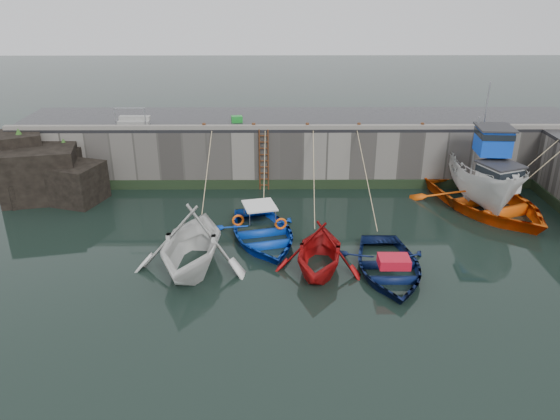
{
  "coord_description": "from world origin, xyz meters",
  "views": [
    {
      "loc": [
        -1.37,
        -16.57,
        10.38
      ],
      "look_at": [
        -1.22,
        4.46,
        1.2
      ],
      "focal_mm": 35.0,
      "sensor_mm": 36.0,
      "label": 1
    }
  ],
  "objects_px": {
    "boat_far_white": "(484,177)",
    "fish_crate": "(237,119)",
    "bollard_e": "(422,126)",
    "bollard_c": "(307,126)",
    "boat_far_orange": "(486,199)",
    "boat_near_blue": "(263,240)",
    "bollard_b": "(254,126)",
    "ladder": "(264,160)",
    "boat_near_white": "(193,267)",
    "bollard_a": "(204,126)",
    "boat_near_navy": "(388,272)",
    "bollard_d": "(359,126)",
    "boat_near_blacktrim": "(319,269)"
  },
  "relations": [
    {
      "from": "boat_near_blacktrim",
      "to": "boat_far_orange",
      "type": "relative_size",
      "value": 0.47
    },
    {
      "from": "boat_far_orange",
      "to": "fish_crate",
      "type": "bearing_deg",
      "value": 138.55
    },
    {
      "from": "ladder",
      "to": "boat_near_white",
      "type": "relative_size",
      "value": 0.61
    },
    {
      "from": "boat_near_navy",
      "to": "boat_far_white",
      "type": "height_order",
      "value": "boat_far_white"
    },
    {
      "from": "boat_near_white",
      "to": "boat_near_blacktrim",
      "type": "bearing_deg",
      "value": 2.5
    },
    {
      "from": "boat_near_blue",
      "to": "bollard_e",
      "type": "distance_m",
      "value": 10.6
    },
    {
      "from": "fish_crate",
      "to": "bollard_e",
      "type": "height_order",
      "value": "fish_crate"
    },
    {
      "from": "bollard_c",
      "to": "bollard_b",
      "type": "bearing_deg",
      "value": 180.0
    },
    {
      "from": "boat_far_white",
      "to": "bollard_b",
      "type": "distance_m",
      "value": 11.59
    },
    {
      "from": "ladder",
      "to": "bollard_c",
      "type": "relative_size",
      "value": 11.43
    },
    {
      "from": "boat_near_blacktrim",
      "to": "fish_crate",
      "type": "xyz_separation_m",
      "value": [
        -3.67,
        10.0,
        3.32
      ]
    },
    {
      "from": "boat_near_white",
      "to": "bollard_b",
      "type": "distance_m",
      "value": 9.35
    },
    {
      "from": "ladder",
      "to": "boat_near_white",
      "type": "height_order",
      "value": "ladder"
    },
    {
      "from": "boat_near_blue",
      "to": "boat_far_white",
      "type": "distance_m",
      "value": 11.6
    },
    {
      "from": "boat_near_white",
      "to": "ladder",
      "type": "bearing_deg",
      "value": 77.24
    },
    {
      "from": "bollard_b",
      "to": "bollard_e",
      "type": "relative_size",
      "value": 1.0
    },
    {
      "from": "boat_far_white",
      "to": "fish_crate",
      "type": "relative_size",
      "value": 13.99
    },
    {
      "from": "boat_near_white",
      "to": "boat_far_white",
      "type": "distance_m",
      "value": 14.94
    },
    {
      "from": "boat_far_white",
      "to": "bollard_a",
      "type": "height_order",
      "value": "boat_far_white"
    },
    {
      "from": "fish_crate",
      "to": "bollard_b",
      "type": "bearing_deg",
      "value": -66.48
    },
    {
      "from": "boat_near_blue",
      "to": "bollard_a",
      "type": "bearing_deg",
      "value": 102.15
    },
    {
      "from": "boat_near_blue",
      "to": "bollard_a",
      "type": "height_order",
      "value": "bollard_a"
    },
    {
      "from": "boat_near_white",
      "to": "bollard_e",
      "type": "bearing_deg",
      "value": 43.57
    },
    {
      "from": "boat_far_orange",
      "to": "bollard_c",
      "type": "distance_m",
      "value": 9.33
    },
    {
      "from": "boat_near_blue",
      "to": "boat_far_white",
      "type": "height_order",
      "value": "boat_far_white"
    },
    {
      "from": "boat_far_white",
      "to": "bollard_c",
      "type": "height_order",
      "value": "boat_far_white"
    },
    {
      "from": "ladder",
      "to": "boat_near_navy",
      "type": "height_order",
      "value": "ladder"
    },
    {
      "from": "boat_far_orange",
      "to": "boat_near_navy",
      "type": "bearing_deg",
      "value": -155.77
    },
    {
      "from": "boat_near_blue",
      "to": "fish_crate",
      "type": "distance_m",
      "value": 8.31
    },
    {
      "from": "boat_near_blacktrim",
      "to": "fish_crate",
      "type": "height_order",
      "value": "fish_crate"
    },
    {
      "from": "boat_near_blue",
      "to": "bollard_c",
      "type": "height_order",
      "value": "bollard_c"
    },
    {
      "from": "bollard_a",
      "to": "bollard_b",
      "type": "distance_m",
      "value": 2.5
    },
    {
      "from": "boat_near_navy",
      "to": "bollard_b",
      "type": "distance_m",
      "value": 10.92
    },
    {
      "from": "bollard_b",
      "to": "bollard_e",
      "type": "height_order",
      "value": "same"
    },
    {
      "from": "boat_near_white",
      "to": "boat_near_blue",
      "type": "xyz_separation_m",
      "value": [
        2.63,
        2.33,
        0.0
      ]
    },
    {
      "from": "boat_near_navy",
      "to": "bollard_c",
      "type": "xyz_separation_m",
      "value": [
        -2.63,
        8.94,
        3.3
      ]
    },
    {
      "from": "ladder",
      "to": "boat_near_blue",
      "type": "distance_m",
      "value": 6.04
    },
    {
      "from": "boat_near_white",
      "to": "bollard_c",
      "type": "height_order",
      "value": "bollard_c"
    },
    {
      "from": "bollard_a",
      "to": "bollard_c",
      "type": "height_order",
      "value": "same"
    },
    {
      "from": "boat_near_blue",
      "to": "bollard_b",
      "type": "relative_size",
      "value": 18.65
    },
    {
      "from": "boat_near_white",
      "to": "boat_near_navy",
      "type": "height_order",
      "value": "boat_near_white"
    },
    {
      "from": "ladder",
      "to": "boat_near_blue",
      "type": "height_order",
      "value": "ladder"
    },
    {
      "from": "boat_near_white",
      "to": "bollard_d",
      "type": "relative_size",
      "value": 18.73
    },
    {
      "from": "boat_near_white",
      "to": "boat_near_blue",
      "type": "distance_m",
      "value": 3.51
    },
    {
      "from": "boat_near_navy",
      "to": "bollard_e",
      "type": "distance_m",
      "value": 10.04
    },
    {
      "from": "boat_far_orange",
      "to": "bollard_d",
      "type": "relative_size",
      "value": 31.47
    },
    {
      "from": "boat_near_white",
      "to": "boat_near_navy",
      "type": "relative_size",
      "value": 1.06
    },
    {
      "from": "boat_far_white",
      "to": "bollard_c",
      "type": "xyz_separation_m",
      "value": [
        -8.55,
        1.88,
        2.06
      ]
    },
    {
      "from": "boat_far_white",
      "to": "fish_crate",
      "type": "bearing_deg",
      "value": 169.97
    },
    {
      "from": "fish_crate",
      "to": "bollard_c",
      "type": "bearing_deg",
      "value": -31.74
    }
  ]
}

